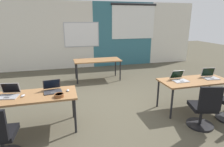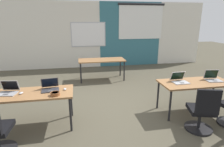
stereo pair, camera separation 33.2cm
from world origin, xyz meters
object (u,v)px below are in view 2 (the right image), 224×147
laptop_near_left_end (8,91)px  laptop_near_right_end (213,78)px  laptop_near_right_inner (180,80)px  snack_bowl (55,93)px  mouse_near_left_end (21,93)px  laptop_near_left_inner (50,87)px  chair_near_right_inner (202,113)px  desk_near_left (31,96)px  mouse_near_left_inner (65,89)px  desk_near_right (195,84)px  desk_far_center (102,61)px

laptop_near_left_end → laptop_near_right_end: 4.35m
laptop_near_left_end → laptop_near_right_inner: size_ratio=1.13×
laptop_near_left_end → snack_bowl: (0.88, -0.27, -0.01)m
mouse_near_left_end → laptop_near_left_inner: bearing=13.3°
laptop_near_right_inner → chair_near_right_inner: size_ratio=0.36×
mouse_near_left_end → laptop_near_left_inner: (0.51, 0.12, 0.03)m
mouse_near_left_end → snack_bowl: bearing=-16.5°
desk_near_left → mouse_near_left_end: size_ratio=13.98×
desk_near_left → laptop_near_left_end: (-0.40, 0.06, 0.11)m
desk_near_left → mouse_near_left_inner: (0.64, 0.04, 0.08)m
desk_near_right → chair_near_right_inner: bearing=-113.8°
laptop_near_left_end → mouse_near_left_end: (0.25, -0.08, -0.03)m
laptop_near_left_inner → mouse_near_left_inner: 0.29m
laptop_near_right_end → desk_near_right: bearing=-168.1°
desk_near_left → mouse_near_left_inner: bearing=3.5°
desk_near_left → desk_near_right: 3.50m
desk_near_right → laptop_near_left_inner: size_ratio=4.35×
desk_far_center → laptop_near_right_end: laptop_near_right_end is taller
desk_near_right → mouse_near_left_inner: (-2.86, 0.04, 0.08)m
laptop_near_left_inner → mouse_near_left_end: bearing=-173.9°
mouse_near_left_end → chair_near_right_inner: chair_near_right_inner is taller
laptop_near_left_end → desk_far_center: bearing=61.9°
desk_near_right → laptop_near_left_inner: bearing=178.2°
desk_far_center → mouse_near_left_inner: 2.97m
snack_bowl → desk_near_right: bearing=4.0°
desk_near_left → snack_bowl: (0.48, -0.21, 0.10)m
laptop_near_right_end → chair_near_right_inner: bearing=-127.0°
desk_near_right → chair_near_right_inner: size_ratio=1.74×
desk_near_right → laptop_near_right_inner: bearing=171.5°
laptop_near_right_inner → snack_bowl: bearing=-174.8°
mouse_near_left_end → laptop_near_right_inner: laptop_near_right_inner is taller
desk_far_center → mouse_near_left_end: size_ratio=13.98×
snack_bowl → mouse_near_left_end: bearing=163.5°
desk_near_left → snack_bowl: size_ratio=9.01×
chair_near_right_inner → snack_bowl: chair_near_right_inner is taller
desk_near_right → snack_bowl: 3.03m
desk_near_left → laptop_near_right_end: 3.95m
desk_near_left → laptop_near_right_inner: 3.14m
laptop_near_left_end → desk_near_right: bearing=9.1°
desk_far_center → chair_near_right_inner: 3.85m
laptop_near_left_end → snack_bowl: size_ratio=2.12×
chair_near_right_inner → laptop_near_right_end: bearing=-118.9°
laptop_near_left_end → chair_near_right_inner: bearing=-3.1°
snack_bowl → laptop_near_right_end: bearing=4.0°
desk_near_left → laptop_near_right_inner: size_ratio=4.80×
laptop_near_right_end → mouse_near_left_inner: 3.31m
laptop_near_right_inner → laptop_near_right_end: bearing=-1.9°
laptop_near_left_end → laptop_near_right_inner: bearing=9.9°
mouse_near_left_inner → desk_near_right: bearing=-0.8°
chair_near_right_inner → desk_near_left: bearing=2.0°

